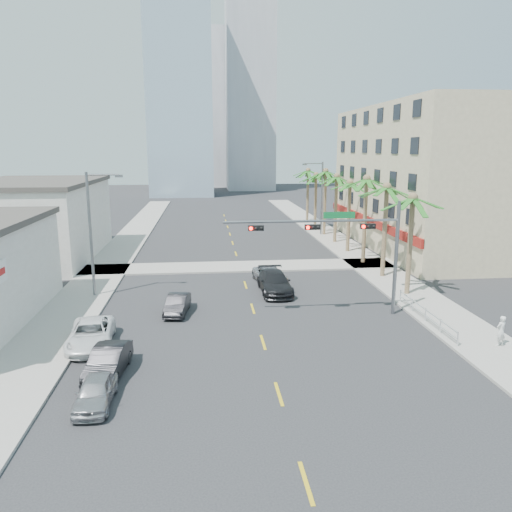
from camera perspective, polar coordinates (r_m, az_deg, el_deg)
The scene contains 28 objects.
ground at distance 24.58m, azimuth 1.92°, elevation -13.32°, with size 260.00×260.00×0.00m, color #262628.
sidewalk_right at distance 45.81m, azimuth 13.50°, elevation -1.41°, with size 4.00×120.00×0.15m, color gray.
sidewalk_left at distance 44.18m, azimuth -17.38°, elevation -2.13°, with size 4.00×120.00×0.15m, color gray.
sidewalk_cross at distance 45.31m, azimuth -1.84°, elevation -1.22°, with size 80.00×4.00×0.15m, color gray.
building_right at distance 57.78m, azimuth 20.06°, elevation 8.41°, with size 15.25×28.00×15.00m.
building_left_far at distance 53.06m, azimuth -23.91°, elevation 3.59°, with size 11.00×18.00×7.20m, color beige.
tower_far_left at distance 117.84m, azimuth -8.70°, elevation 18.61°, with size 14.00×14.00×48.00m, color #99B2C6.
tower_far_right at distance 133.93m, azimuth -0.69°, elevation 20.54°, with size 12.00×12.00×60.00m, color #ADADB2.
tower_far_center at distance 147.33m, azimuth -6.08°, elevation 16.19°, with size 16.00×16.00×42.00m, color #ADADB2.
traffic_signal_mast at distance 31.69m, azimuth 10.45°, elevation 1.96°, with size 11.12×0.54×7.20m.
palm_tree_0 at distance 37.16m, azimuth 17.50°, elevation 6.23°, with size 4.80×4.80×7.80m.
palm_tree_1 at distance 41.94m, azimuth 14.74°, elevation 7.49°, with size 4.80×4.80×8.16m.
palm_tree_2 at distance 46.81m, azimuth 12.53°, elevation 8.48°, with size 4.80×4.80×8.52m.
palm_tree_3 at distance 51.81m, azimuth 10.69°, elevation 8.12°, with size 4.80×4.80×7.80m.
palm_tree_4 at distance 56.78m, azimuth 9.21°, elevation 8.86°, with size 4.80×4.80×8.16m.
palm_tree_5 at distance 61.80m, azimuth 7.97°, elevation 9.48°, with size 4.80×4.80×8.52m.
palm_tree_6 at distance 66.89m, azimuth 6.88°, elevation 9.11°, with size 4.80×4.80×7.80m.
palm_tree_7 at distance 71.95m, azimuth 5.98°, elevation 9.62°, with size 4.80×4.80×8.16m.
streetlight_left at distance 37.24m, azimuth -18.13°, elevation 3.06°, with size 2.55×0.25×9.00m.
streetlight_right at distance 61.84m, azimuth 7.35°, elevation 6.97°, with size 2.55×0.25×9.00m.
guardrail at distance 32.54m, azimuth 18.81°, elevation -6.21°, with size 0.08×8.08×1.00m.
car_parked_near at distance 22.68m, azimuth -17.87°, elevation -14.52°, with size 1.45×3.60×1.23m, color #AEAEB3.
car_parked_mid at distance 25.20m, azimuth -16.54°, elevation -11.48°, with size 1.45×4.14×1.37m, color black.
car_parked_far at distance 28.92m, azimuth -18.35°, elevation -8.47°, with size 2.28×4.94×1.37m, color white.
car_lane_left at distance 33.15m, azimuth -8.99°, elevation -5.47°, with size 1.30×3.72×1.23m, color black.
car_lane_center at distance 39.93m, azimuth 1.60°, elevation -2.23°, with size 2.11×4.58×1.27m, color #ACABB0.
car_lane_right at distance 37.30m, azimuth 2.14°, elevation -3.04°, with size 2.20×5.41×1.57m, color black.
pedestrian at distance 30.11m, azimuth 26.20°, elevation -7.68°, with size 0.62×0.40×1.69m, color silver.
Camera 1 is at (-3.07, -21.97, 10.59)m, focal length 35.00 mm.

